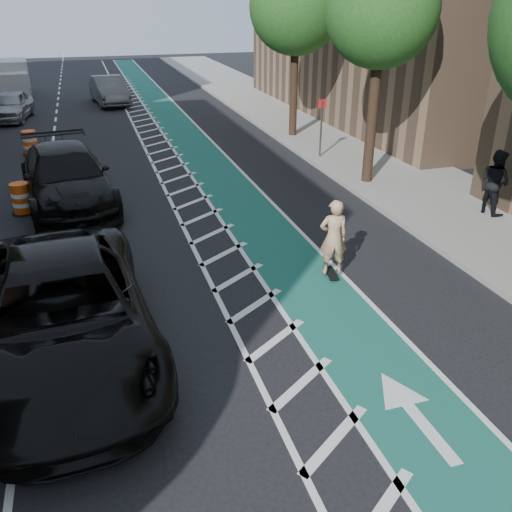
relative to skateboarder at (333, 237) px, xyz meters
name	(u,v)px	position (x,y,z in m)	size (l,w,h in m)	color
ground	(201,354)	(-3.70, -2.21, -1.04)	(120.00, 120.00, 0.00)	black
bike_lane	(225,184)	(-0.70, 7.79, -1.03)	(2.00, 90.00, 0.01)	#1B6055
buffer_strip	(184,188)	(-2.20, 7.79, -1.03)	(1.40, 90.00, 0.01)	silver
sidewalk_right	(384,167)	(5.80, 7.79, -0.96)	(5.00, 90.00, 0.15)	gray
curb_right	(327,172)	(3.35, 7.79, -0.96)	(0.12, 90.00, 0.16)	gray
tree_r_c	(389,11)	(4.20, 5.79, 4.74)	(4.20, 4.20, 7.90)	#382619
tree_r_d	(296,7)	(4.20, 13.79, 4.74)	(4.20, 4.20, 7.90)	#382619
sign_post	(321,127)	(3.90, 9.79, 0.32)	(0.35, 0.08, 2.47)	#4C4C4C
skateboard	(331,273)	(0.00, 0.00, -0.95)	(0.33, 0.76, 0.10)	black
skateboarder	(333,237)	(0.00, 0.00, 0.00)	(0.68, 0.45, 1.87)	tan
suv_near	(63,314)	(-6.10, -1.56, -0.09)	(3.14, 6.82, 1.89)	black
suv_far	(66,177)	(-6.10, 7.20, -0.12)	(2.58, 6.34, 1.84)	black
car_silver	(10,106)	(-9.16, 22.34, -0.26)	(1.83, 4.54, 1.55)	#95959A
car_grey	(109,90)	(-3.65, 25.87, -0.19)	(1.78, 5.11, 1.69)	slate
pedestrian	(495,182)	(6.31, 2.17, 0.10)	(0.96, 0.75, 1.97)	black
box_truck	(10,79)	(-9.95, 31.51, -0.01)	(2.93, 5.58, 2.23)	silver
barrel_a	(22,199)	(-7.50, 6.79, -0.57)	(0.72, 0.72, 0.98)	#DA4B0B
barrel_b	(52,182)	(-6.66, 8.59, -0.64)	(0.62, 0.62, 0.84)	orange
barrel_c	(30,143)	(-7.70, 14.30, -0.56)	(0.74, 0.74, 1.01)	#FF5A0D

